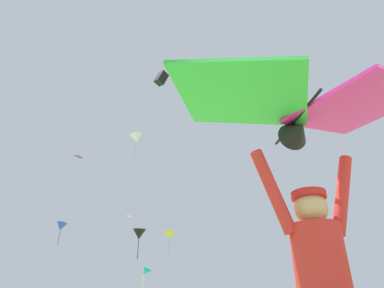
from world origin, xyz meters
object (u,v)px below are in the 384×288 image
object	(u,v)px
held_stunt_kite	(300,107)
distant_kite_white_far_center	(136,138)
distant_kite_black_overhead_distant	(139,234)
marker_flag	(147,276)
distant_kite_purple_mid_right	(79,156)
distant_kite_black_low_left	(161,78)
distant_kite_yellow_high_right	(129,216)
distant_kite_yellow_high_left	(170,235)
distant_kite_blue_mid_left	(61,227)

from	to	relation	value
held_stunt_kite	distant_kite_white_far_center	bearing A→B (deg)	80.46
distant_kite_black_overhead_distant	marker_flag	size ratio (longest dim) A/B	1.32
distant_kite_black_overhead_distant	distant_kite_purple_mid_right	size ratio (longest dim) A/B	3.20
held_stunt_kite	distant_kite_black_low_left	xyz separation A→B (m)	(1.92, 10.55, 8.75)
distant_kite_white_far_center	marker_flag	bearing A→B (deg)	-100.09
distant_kite_white_far_center	distant_kite_yellow_high_right	bearing A→B (deg)	78.08
distant_kite_yellow_high_left	distant_kite_yellow_high_right	distance (m)	5.37
held_stunt_kite	distant_kite_black_overhead_distant	size ratio (longest dim) A/B	0.75
distant_kite_black_overhead_distant	distant_kite_blue_mid_left	distance (m)	7.59
held_stunt_kite	marker_flag	distance (m)	8.67
distant_kite_yellow_high_left	distant_kite_purple_mid_right	size ratio (longest dim) A/B	2.93
distant_kite_blue_mid_left	marker_flag	distance (m)	24.93
distant_kite_black_low_left	marker_flag	bearing A→B (deg)	-108.98
distant_kite_purple_mid_right	marker_flag	world-z (taller)	distant_kite_purple_mid_right
distant_kite_purple_mid_right	distant_kite_yellow_high_right	xyz separation A→B (m)	(6.53, 3.37, -4.71)
distant_kite_blue_mid_left	marker_flag	world-z (taller)	distant_kite_blue_mid_left
held_stunt_kite	marker_flag	xyz separation A→B (m)	(1.24, 8.57, -0.41)
distant_kite_yellow_high_left	distant_kite_blue_mid_left	xyz separation A→B (m)	(-12.05, -2.66, -0.69)
distant_kite_yellow_high_right	marker_flag	size ratio (longest dim) A/B	0.28
distant_kite_yellow_high_left	distant_kite_white_far_center	world-z (taller)	distant_kite_white_far_center
distant_kite_black_low_left	distant_kite_blue_mid_left	distance (m)	22.31
distant_kite_black_low_left	distant_kite_purple_mid_right	xyz separation A→B (m)	(-2.40, 20.65, 4.43)
distant_kite_white_far_center	distant_kite_purple_mid_right	world-z (taller)	distant_kite_white_far_center
distant_kite_black_low_left	distant_kite_yellow_high_left	xyz separation A→B (m)	(9.21, 24.64, -1.89)
distant_kite_white_far_center	distant_kite_purple_mid_right	distance (m)	6.17
distant_kite_black_overhead_distant	distant_kite_blue_mid_left	xyz separation A→B (m)	(-7.07, 2.68, 0.67)
held_stunt_kite	distant_kite_white_far_center	size ratio (longest dim) A/B	0.75
distant_kite_white_far_center	marker_flag	xyz separation A→B (m)	(-3.64, -20.44, -15.75)
distant_kite_purple_mid_right	distant_kite_yellow_high_right	world-z (taller)	distant_kite_purple_mid_right
distant_kite_yellow_high_left	distant_kite_blue_mid_left	world-z (taller)	distant_kite_yellow_high_left
distant_kite_yellow_high_left	distant_kite_black_overhead_distant	distance (m)	7.43
distant_kite_black_low_left	marker_flag	size ratio (longest dim) A/B	0.37
distant_kite_white_far_center	distant_kite_yellow_high_right	xyz separation A→B (m)	(1.17, 5.55, -6.87)
held_stunt_kite	distant_kite_black_low_left	world-z (taller)	distant_kite_black_low_left
distant_kite_yellow_high_left	distant_kite_yellow_high_right	size ratio (longest dim) A/B	4.30
held_stunt_kite	distant_kite_black_overhead_distant	bearing A→B (deg)	78.36
distant_kite_black_low_left	marker_flag	xyz separation A→B (m)	(-0.68, -1.97, -9.16)
held_stunt_kite	distant_kite_yellow_high_left	xyz separation A→B (m)	(11.13, 35.18, 6.86)
distant_kite_yellow_high_left	distant_kite_black_overhead_distant	bearing A→B (deg)	-133.03
distant_kite_black_overhead_distant	distant_kite_yellow_high_right	bearing A→B (deg)	91.24
distant_kite_white_far_center	distant_kite_yellow_high_right	distance (m)	8.90
distant_kite_black_overhead_distant	distant_kite_blue_mid_left	bearing A→B (deg)	159.23
distant_kite_yellow_high_right	distant_kite_yellow_high_left	bearing A→B (deg)	6.95
distant_kite_purple_mid_right	distant_kite_black_low_left	bearing A→B (deg)	-83.37
distant_kite_black_overhead_distant	marker_flag	world-z (taller)	distant_kite_black_overhead_distant
distant_kite_white_far_center	held_stunt_kite	bearing A→B (deg)	-99.54
marker_flag	distant_kite_blue_mid_left	bearing A→B (deg)	95.14
distant_kite_black_overhead_distant	distant_kite_blue_mid_left	size ratio (longest dim) A/B	1.27
distant_kite_black_low_left	distant_kite_yellow_high_right	bearing A→B (deg)	80.25
held_stunt_kite	distant_kite_white_far_center	xyz separation A→B (m)	(4.88, 29.02, 15.33)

